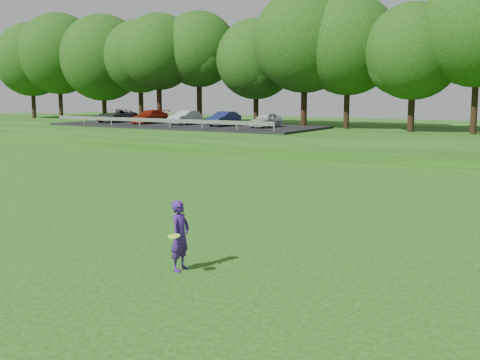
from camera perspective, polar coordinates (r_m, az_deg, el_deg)
The scene contains 5 objects.
ground at distance 12.49m, azimuth -6.66°, elevation -8.68°, with size 140.00×140.00×0.00m, color #14460D.
berm at distance 44.13m, azimuth 21.65°, elevation 3.46°, with size 130.00×30.00×0.60m, color #14460D.
walking_path at distance 30.51m, azimuth 17.10°, elevation 1.19°, with size 130.00×1.60×0.04m, color gray.
parking_lot at distance 53.00m, azimuth -5.84°, elevation 5.53°, with size 24.00×9.00×1.38m.
woman at distance 12.42m, azimuth -5.69°, elevation -5.27°, with size 0.50×0.84×1.46m.
Camera 1 is at (7.39, -9.38, 3.66)m, focal length 45.00 mm.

